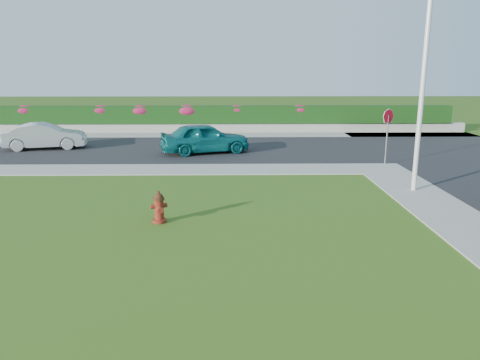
{
  "coord_description": "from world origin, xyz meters",
  "views": [
    {
      "loc": [
        0.83,
        -9.87,
        4.1
      ],
      "look_at": [
        1.05,
        3.43,
        0.9
      ],
      "focal_mm": 35.0,
      "sensor_mm": 36.0,
      "label": 1
    }
  ],
  "objects_px": {
    "utility_pole": "(422,97)",
    "sedan_silver": "(45,136)",
    "fire_hydrant": "(159,208)",
    "stop_sign": "(388,124)",
    "sedan_teal": "(205,138)"
  },
  "relations": [
    {
      "from": "fire_hydrant",
      "to": "stop_sign",
      "type": "xyz_separation_m",
      "value": [
        8.59,
        7.57,
        1.37
      ]
    },
    {
      "from": "fire_hydrant",
      "to": "sedan_silver",
      "type": "height_order",
      "value": "sedan_silver"
    },
    {
      "from": "sedan_silver",
      "to": "utility_pole",
      "type": "distance_m",
      "value": 18.13
    },
    {
      "from": "utility_pole",
      "to": "fire_hydrant",
      "type": "bearing_deg",
      "value": -158.65
    },
    {
      "from": "sedan_teal",
      "to": "utility_pole",
      "type": "distance_m",
      "value": 10.74
    },
    {
      "from": "sedan_silver",
      "to": "stop_sign",
      "type": "relative_size",
      "value": 1.66
    },
    {
      "from": "stop_sign",
      "to": "sedan_silver",
      "type": "bearing_deg",
      "value": 156.18
    },
    {
      "from": "sedan_teal",
      "to": "utility_pole",
      "type": "relative_size",
      "value": 0.68
    },
    {
      "from": "fire_hydrant",
      "to": "sedan_silver",
      "type": "bearing_deg",
      "value": 102.1
    },
    {
      "from": "fire_hydrant",
      "to": "sedan_teal",
      "type": "distance_m",
      "value": 10.5
    },
    {
      "from": "stop_sign",
      "to": "utility_pole",
      "type": "bearing_deg",
      "value": -104.73
    },
    {
      "from": "fire_hydrant",
      "to": "utility_pole",
      "type": "relative_size",
      "value": 0.14
    },
    {
      "from": "fire_hydrant",
      "to": "sedan_teal",
      "type": "height_order",
      "value": "sedan_teal"
    },
    {
      "from": "utility_pole",
      "to": "stop_sign",
      "type": "distance_m",
      "value": 4.6
    },
    {
      "from": "utility_pole",
      "to": "sedan_silver",
      "type": "bearing_deg",
      "value": 151.49
    }
  ]
}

